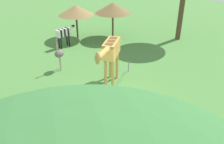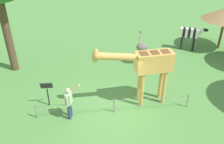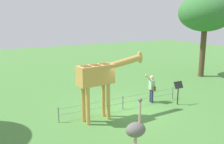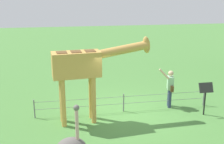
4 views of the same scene
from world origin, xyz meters
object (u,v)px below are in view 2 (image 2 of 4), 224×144
giraffe (147,65)px  ostrich (142,47)px  zebra (190,34)px  visitor (69,101)px  info_sign (47,89)px

giraffe → ostrich: giraffe is taller
zebra → ostrich: size_ratio=0.79×
giraffe → visitor: bearing=11.5°
giraffe → zebra: (-4.43, -5.59, -0.94)m
giraffe → visitor: 3.84m
zebra → ostrich: 4.16m
visitor → info_sign: size_ratio=1.29×
info_sign → zebra: bearing=-149.7°
visitor → info_sign: bearing=-43.7°
visitor → ostrich: (-4.23, -4.54, 0.27)m
ostrich → zebra: bearing=-154.8°
zebra → giraffe: bearing=51.6°
ostrich → info_sign: (5.29, 3.53, -0.23)m
visitor → zebra: visitor is taller
giraffe → ostrich: bearing=-99.9°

